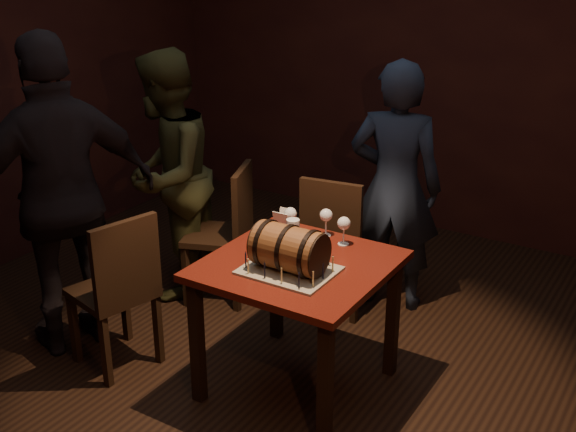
{
  "coord_description": "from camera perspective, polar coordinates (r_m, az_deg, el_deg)",
  "views": [
    {
      "loc": [
        1.9,
        -2.91,
        2.35
      ],
      "look_at": [
        0.05,
        0.05,
        0.95
      ],
      "focal_mm": 45.0,
      "sensor_mm": 36.0,
      "label": 1
    }
  ],
  "objects": [
    {
      "name": "room_shell",
      "position": [
        3.6,
        -1.17,
        6.59
      ],
      "size": [
        5.04,
        5.04,
        2.8
      ],
      "color": "black",
      "rests_on": "ground"
    },
    {
      "name": "pub_table",
      "position": [
        3.76,
        0.79,
        -5.18
      ],
      "size": [
        0.9,
        0.9,
        0.75
      ],
      "color": "#44100B",
      "rests_on": "ground"
    },
    {
      "name": "cake_board",
      "position": [
        3.61,
        0.08,
        -4.32
      ],
      "size": [
        0.45,
        0.35,
        0.01
      ],
      "primitive_type": "cube",
      "color": "gray",
      "rests_on": "pub_table"
    },
    {
      "name": "barrel_cake",
      "position": [
        3.56,
        0.08,
        -2.58
      ],
      "size": [
        0.41,
        0.24,
        0.24
      ],
      "color": "brown",
      "rests_on": "cake_board"
    },
    {
      "name": "birthday_candles",
      "position": [
        3.59,
        0.08,
        -3.65
      ],
      "size": [
        0.4,
        0.3,
        0.09
      ],
      "color": "#F3E391",
      "rests_on": "cake_board"
    },
    {
      "name": "wine_glass_left",
      "position": [
        3.99,
        0.18,
        0.09
      ],
      "size": [
        0.07,
        0.07,
        0.16
      ],
      "color": "silver",
      "rests_on": "pub_table"
    },
    {
      "name": "wine_glass_mid",
      "position": [
        3.98,
        3.03,
        -0.03
      ],
      "size": [
        0.07,
        0.07,
        0.16
      ],
      "color": "silver",
      "rests_on": "pub_table"
    },
    {
      "name": "wine_glass_right",
      "position": [
        3.87,
        4.44,
        -0.68
      ],
      "size": [
        0.07,
        0.07,
        0.16
      ],
      "color": "silver",
      "rests_on": "pub_table"
    },
    {
      "name": "pint_of_ale",
      "position": [
        3.87,
        0.39,
        -1.35
      ],
      "size": [
        0.07,
        0.07,
        0.15
      ],
      "color": "silver",
      "rests_on": "pub_table"
    },
    {
      "name": "menu_card",
      "position": [
        4.03,
        -0.32,
        -0.47
      ],
      "size": [
        0.1,
        0.05,
        0.13
      ],
      "primitive_type": null,
      "color": "white",
      "rests_on": "pub_table"
    },
    {
      "name": "chair_back",
      "position": [
        4.57,
        3.78,
        -1.73
      ],
      "size": [
        0.45,
        0.45,
        0.93
      ],
      "color": "black",
      "rests_on": "ground"
    },
    {
      "name": "chair_left_rear",
      "position": [
        4.75,
        -4.72,
        -0.83
      ],
      "size": [
        0.52,
        0.52,
        0.93
      ],
      "color": "black",
      "rests_on": "ground"
    },
    {
      "name": "chair_left_front",
      "position": [
        4.08,
        -13.21,
        -5.36
      ],
      "size": [
        0.48,
        0.48,
        0.93
      ],
      "color": "black",
      "rests_on": "ground"
    },
    {
      "name": "person_back",
      "position": [
        4.63,
        8.44,
        2.26
      ],
      "size": [
        0.67,
        0.51,
        1.63
      ],
      "primitive_type": "imported",
      "rotation": [
        0.0,
        0.0,
        3.37
      ],
      "color": "#1B2437",
      "rests_on": "ground"
    },
    {
      "name": "person_left_rear",
      "position": [
        4.82,
        -9.57,
        3.12
      ],
      "size": [
        0.87,
        0.97,
        1.65
      ],
      "primitive_type": "imported",
      "rotation": [
        0.0,
        0.0,
        -1.21
      ],
      "color": "#3C3D1E",
      "rests_on": "ground"
    },
    {
      "name": "person_left_front",
      "position": [
        4.26,
        -17.34,
        1.39
      ],
      "size": [
        0.87,
        1.18,
        1.86
      ],
      "primitive_type": "imported",
      "rotation": [
        0.0,
        0.0,
        -2.0
      ],
      "color": "black",
      "rests_on": "ground"
    }
  ]
}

